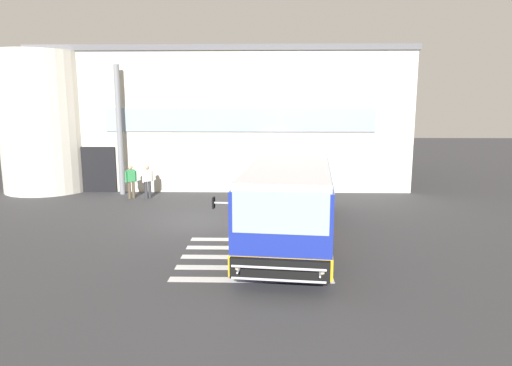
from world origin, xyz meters
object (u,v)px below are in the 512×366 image
object	(u,v)px
passenger_by_doorway	(148,180)
entry_support_column	(119,131)
bus_main_foreground	(292,198)
passenger_near_column	(131,179)

from	to	relation	value
passenger_by_doorway	entry_support_column	bearing A→B (deg)	147.72
bus_main_foreground	passenger_near_column	bearing A→B (deg)	141.54
entry_support_column	bus_main_foreground	size ratio (longest dim) A/B	0.59
entry_support_column	passenger_by_doorway	distance (m)	3.01
entry_support_column	passenger_by_doorway	size ratio (longest dim) A/B	3.91
entry_support_column	passenger_by_doorway	xyz separation A→B (m)	(1.60, -1.01, -2.34)
passenger_near_column	passenger_by_doorway	size ratio (longest dim) A/B	1.00
entry_support_column	passenger_by_doorway	world-z (taller)	entry_support_column
bus_main_foreground	passenger_by_doorway	distance (m)	9.09
passenger_near_column	passenger_by_doorway	xyz separation A→B (m)	(0.82, 0.04, -0.03)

